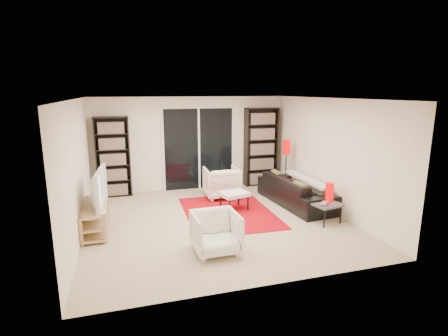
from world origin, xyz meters
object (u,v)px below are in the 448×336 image
at_px(floor_lamp, 286,153).
at_px(tv_stand, 95,217).
at_px(armchair_front, 216,233).
at_px(ottoman, 234,195).
at_px(sofa, 296,191).
at_px(armchair_back, 221,182).
at_px(side_table, 325,205).
at_px(bookshelf_left, 113,157).
at_px(bookshelf_right, 261,147).

bearing_deg(floor_lamp, tv_stand, -163.47).
bearing_deg(armchair_front, ottoman, 62.65).
bearing_deg(sofa, armchair_back, 51.44).
bearing_deg(tv_stand, armchair_front, -37.60).
height_order(sofa, floor_lamp, floor_lamp).
xyz_separation_m(armchair_front, ottoman, (0.92, 1.86, 0.01)).
distance_m(tv_stand, side_table, 4.38).
relative_size(armchair_back, armchair_front, 1.11).
xyz_separation_m(bookshelf_left, armchair_front, (1.58, -3.68, -0.64)).
distance_m(sofa, ottoman, 1.47).
height_order(sofa, armchair_back, armchair_back).
height_order(armchair_back, side_table, armchair_back).
bearing_deg(ottoman, armchair_front, -116.21).
bearing_deg(sofa, bookshelf_right, -1.14).
distance_m(tv_stand, ottoman, 2.85).
relative_size(armchair_front, ottoman, 1.08).
relative_size(bookshelf_right, ottoman, 3.10).
bearing_deg(bookshelf_right, side_table, -87.53).
distance_m(armchair_back, side_table, 2.63).
relative_size(bookshelf_left, ottoman, 2.88).
bearing_deg(bookshelf_right, floor_lamp, -69.60).
height_order(tv_stand, armchair_back, armchair_back).
distance_m(sofa, side_table, 1.17).
relative_size(armchair_back, floor_lamp, 0.60).
xyz_separation_m(armchair_back, side_table, (1.49, -2.17, -0.01)).
height_order(armchair_back, floor_lamp, floor_lamp).
xyz_separation_m(bookshelf_left, sofa, (3.96, -1.84, -0.66)).
relative_size(bookshelf_right, side_table, 3.27).
xyz_separation_m(side_table, floor_lamp, (0.20, 2.14, 0.66)).
height_order(tv_stand, armchair_front, armchair_front).
bearing_deg(bookshelf_right, armchair_back, -148.14).
distance_m(armchair_back, floor_lamp, 1.81).
distance_m(armchair_front, floor_lamp, 3.88).
relative_size(ottoman, floor_lamp, 0.50).
height_order(bookshelf_left, floor_lamp, bookshelf_left).
relative_size(sofa, armchair_back, 2.68).
bearing_deg(side_table, armchair_front, -164.56).
relative_size(bookshelf_left, armchair_back, 2.40).
xyz_separation_m(tv_stand, sofa, (4.29, 0.37, 0.06)).
bearing_deg(side_table, sofa, 90.91).
height_order(bookshelf_right, floor_lamp, bookshelf_right).
bearing_deg(sofa, bookshelf_left, 60.46).
bearing_deg(floor_lamp, bookshelf_left, 168.17).
xyz_separation_m(bookshelf_right, armchair_front, (-2.27, -3.68, -0.72)).
distance_m(bookshelf_right, side_table, 3.10).
xyz_separation_m(armchair_back, armchair_front, (-0.91, -2.83, -0.04)).
height_order(tv_stand, ottoman, tv_stand).
bearing_deg(floor_lamp, side_table, -95.21).
bearing_deg(bookshelf_left, tv_stand, -98.40).
relative_size(sofa, ottoman, 3.22).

